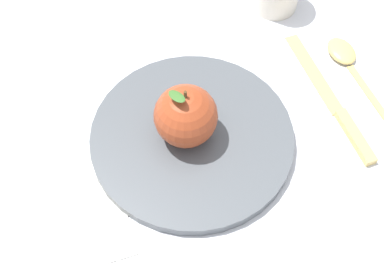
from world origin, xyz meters
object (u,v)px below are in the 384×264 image
at_px(knife, 336,106).
at_px(apple, 186,116).
at_px(linen_napkin, 68,207).
at_px(spoon, 349,63).
at_px(dinner_plate, 192,137).

bearing_deg(knife, apple, -13.17).
xyz_separation_m(knife, linen_napkin, (0.35, -0.02, -0.00)).
bearing_deg(apple, spoon, -178.78).
xyz_separation_m(dinner_plate, linen_napkin, (0.16, 0.02, -0.01)).
xyz_separation_m(knife, spoon, (-0.06, -0.05, 0.00)).
bearing_deg(apple, linen_napkin, 7.11).
xyz_separation_m(dinner_plate, apple, (0.01, -0.00, 0.04)).
bearing_deg(apple, dinner_plate, 140.19).
bearing_deg(dinner_plate, apple, -39.81).
height_order(apple, spoon, apple).
xyz_separation_m(dinner_plate, spoon, (-0.24, -0.01, -0.00)).
bearing_deg(spoon, linen_napkin, 3.54).
bearing_deg(knife, spoon, -139.06).
xyz_separation_m(spoon, linen_napkin, (0.40, 0.02, -0.00)).
height_order(dinner_plate, spoon, dinner_plate).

